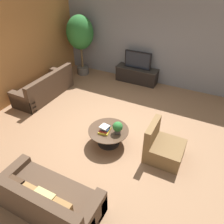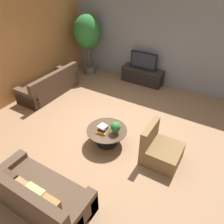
# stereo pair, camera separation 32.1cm
# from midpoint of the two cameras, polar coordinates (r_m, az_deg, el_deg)

# --- Properties ---
(ground_plane) EXTENTS (24.00, 24.00, 0.00)m
(ground_plane) POSITION_cam_midpoint_polar(r_m,az_deg,el_deg) (5.88, -3.41, -4.37)
(ground_plane) COLOR #8C6647
(back_wall_stone) EXTENTS (7.40, 0.12, 3.00)m
(back_wall_stone) POSITION_cam_midpoint_polar(r_m,az_deg,el_deg) (7.84, 8.71, 18.20)
(back_wall_stone) COLOR slate
(back_wall_stone) RESTS_ON ground
(side_wall_left) EXTENTS (0.12, 7.40, 3.00)m
(side_wall_left) POSITION_cam_midpoint_polar(r_m,az_deg,el_deg) (7.30, -26.52, 13.72)
(side_wall_left) COLOR #B2753D
(side_wall_left) RESTS_ON ground
(media_console) EXTENTS (1.51, 0.50, 0.54)m
(media_console) POSITION_cam_midpoint_polar(r_m,az_deg,el_deg) (8.08, 5.34, 9.67)
(media_console) COLOR black
(media_console) RESTS_ON ground
(television) EXTENTS (0.95, 0.13, 0.60)m
(television) POSITION_cam_midpoint_polar(r_m,az_deg,el_deg) (7.86, 5.56, 13.31)
(television) COLOR black
(television) RESTS_ON media_console
(coffee_table) EXTENTS (0.97, 0.97, 0.41)m
(coffee_table) POSITION_cam_midpoint_polar(r_m,az_deg,el_deg) (5.26, -2.67, -5.78)
(coffee_table) COLOR black
(coffee_table) RESTS_ON ground
(couch_by_wall) EXTENTS (0.84, 2.07, 0.84)m
(couch_by_wall) POSITION_cam_midpoint_polar(r_m,az_deg,el_deg) (7.50, -18.28, 5.89)
(couch_by_wall) COLOR #4C3828
(couch_by_wall) RESTS_ON ground
(couch_near_entry) EXTENTS (1.92, 0.84, 0.84)m
(couch_near_entry) POSITION_cam_midpoint_polar(r_m,az_deg,el_deg) (4.30, -18.94, -20.87)
(couch_near_entry) COLOR #4C3828
(couch_near_entry) RESTS_ON ground
(armchair_wicker) EXTENTS (0.80, 0.76, 0.86)m
(armchair_wicker) POSITION_cam_midpoint_polar(r_m,az_deg,el_deg) (5.03, 11.27, -9.20)
(armchair_wicker) COLOR brown
(armchair_wicker) RESTS_ON ground
(potted_palm_tall) EXTENTS (0.97, 0.97, 2.18)m
(potted_palm_tall) POSITION_cam_midpoint_polar(r_m,az_deg,el_deg) (8.38, -9.49, 19.29)
(potted_palm_tall) COLOR #514C47
(potted_palm_tall) RESTS_ON ground
(potted_plant_tabletop) EXTENTS (0.23, 0.23, 0.30)m
(potted_plant_tabletop) POSITION_cam_midpoint_polar(r_m,az_deg,el_deg) (4.99, -0.36, -4.02)
(potted_plant_tabletop) COLOR #514C47
(potted_plant_tabletop) RESTS_ON coffee_table
(book_stack) EXTENTS (0.28, 0.34, 0.15)m
(book_stack) POSITION_cam_midpoint_polar(r_m,az_deg,el_deg) (5.11, -3.67, -4.48)
(book_stack) COLOR gold
(book_stack) RESTS_ON coffee_table
(remote_black) EXTENTS (0.16, 0.11, 0.02)m
(remote_black) POSITION_cam_midpoint_polar(r_m,az_deg,el_deg) (5.25, -0.96, -3.91)
(remote_black) COLOR black
(remote_black) RESTS_ON coffee_table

